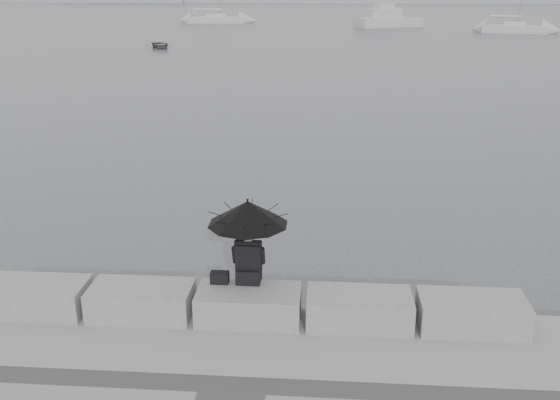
# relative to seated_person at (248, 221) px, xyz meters

# --- Properties ---
(ground) EXTENTS (360.00, 360.00, 0.00)m
(ground) POSITION_rel_seated_person_xyz_m (0.03, 0.13, -2.02)
(ground) COLOR #444749
(ground) RESTS_ON ground
(stone_block_far_left) EXTENTS (1.60, 0.80, 0.50)m
(stone_block_far_left) POSITION_rel_seated_person_xyz_m (-3.37, -0.32, -1.27)
(stone_block_far_left) COLOR slate
(stone_block_far_left) RESTS_ON promenade
(stone_block_left) EXTENTS (1.60, 0.80, 0.50)m
(stone_block_left) POSITION_rel_seated_person_xyz_m (-1.67, -0.32, -1.27)
(stone_block_left) COLOR slate
(stone_block_left) RESTS_ON promenade
(stone_block_centre) EXTENTS (1.60, 0.80, 0.50)m
(stone_block_centre) POSITION_rel_seated_person_xyz_m (0.03, -0.32, -1.27)
(stone_block_centre) COLOR slate
(stone_block_centre) RESTS_ON promenade
(stone_block_right) EXTENTS (1.60, 0.80, 0.50)m
(stone_block_right) POSITION_rel_seated_person_xyz_m (1.73, -0.32, -1.27)
(stone_block_right) COLOR slate
(stone_block_right) RESTS_ON promenade
(stone_block_far_right) EXTENTS (1.60, 0.80, 0.50)m
(stone_block_far_right) POSITION_rel_seated_person_xyz_m (3.43, -0.32, -1.27)
(stone_block_far_right) COLOR slate
(stone_block_far_right) RESTS_ON promenade
(seated_person) EXTENTS (1.26, 1.26, 1.39)m
(seated_person) POSITION_rel_seated_person_xyz_m (0.00, 0.00, 0.00)
(seated_person) COLOR black
(seated_person) RESTS_ON stone_block_centre
(bag) EXTENTS (0.29, 0.17, 0.19)m
(bag) POSITION_rel_seated_person_xyz_m (-0.45, -0.09, -0.93)
(bag) COLOR black
(bag) RESTS_ON stone_block_centre
(sailboat_left) EXTENTS (7.62, 2.73, 12.90)m
(sailboat_left) POSITION_rel_seated_person_xyz_m (-13.89, 77.44, -1.49)
(sailboat_left) COLOR silver
(sailboat_left) RESTS_ON ground
(sailboat_right) EXTENTS (7.08, 4.05, 12.90)m
(sailboat_right) POSITION_rel_seated_person_xyz_m (21.44, 63.36, -1.48)
(sailboat_right) COLOR silver
(sailboat_right) RESTS_ON ground
(motor_cruiser) EXTENTS (8.60, 6.03, 4.50)m
(motor_cruiser) POSITION_rel_seated_person_xyz_m (8.55, 71.43, -1.13)
(motor_cruiser) COLOR silver
(motor_cruiser) RESTS_ON ground
(dinghy) EXTENTS (3.31, 2.64, 0.52)m
(dinghy) POSITION_rel_seated_person_xyz_m (-13.16, 44.74, -1.76)
(dinghy) COLOR slate
(dinghy) RESTS_ON ground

